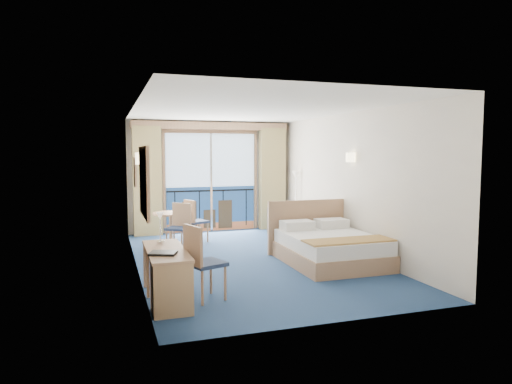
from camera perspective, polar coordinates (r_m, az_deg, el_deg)
The scene contains 22 objects.
floor at distance 8.39m, azimuth -0.69°, elevation -8.42°, with size 6.50×6.50×0.00m, color navy.
room_walls at distance 8.16m, azimuth -0.71°, elevation 3.81°, with size 4.04×6.54×2.72m.
balcony_door at distance 11.30m, azimuth -5.66°, elevation 0.90°, with size 2.36×0.03×2.52m.
curtain_left at distance 10.91m, azimuth -13.43°, elevation 1.33°, with size 0.65×0.22×2.55m, color tan.
curtain_right at distance 11.59m, azimuth 2.03°, elevation 1.67°, with size 0.65×0.22×2.55m, color tan.
pelmet at distance 11.17m, azimuth -5.56°, elevation 8.23°, with size 3.80×0.25×0.18m, color tan.
mirror at distance 6.31m, azimuth -13.78°, elevation 1.25°, with size 0.05×1.25×0.95m.
wall_print at distance 8.25m, azimuth -14.85°, elevation 2.43°, with size 0.04×0.42×0.52m.
sconce_left at distance 7.20m, azimuth -14.14°, elevation 4.08°, with size 0.18×0.18×0.18m, color beige.
sconce_right at distance 8.81m, azimuth 11.75°, elevation 4.27°, with size 0.18×0.18×0.18m, color beige.
bed at distance 8.17m, azimuth 9.10°, elevation -6.78°, with size 1.63×1.94×1.03m.
nightstand at distance 9.60m, azimuth 8.33°, elevation -5.19°, with size 0.39×0.37×0.51m, color tan.
phone at distance 9.59m, azimuth 8.32°, elevation -3.40°, with size 0.18×0.14×0.08m, color silver.
armchair at distance 10.58m, azimuth 3.96°, elevation -3.61°, with size 0.78×0.80×0.73m, color #4A4E5A.
floor_lamp at distance 11.01m, azimuth 5.01°, elevation 0.73°, with size 0.21×0.21×1.49m.
desk at distance 5.82m, azimuth -10.67°, elevation -10.75°, with size 0.50×1.45×0.68m.
desk_chair at distance 6.04m, azimuth -6.92°, elevation -8.21°, with size 0.56×0.56×1.01m.
folder at distance 5.84m, azimuth -11.53°, elevation -7.49°, with size 0.32×0.24×0.03m, color black.
desk_lamp at distance 6.49m, azimuth -11.90°, elevation -3.60°, with size 0.11×0.11×0.41m.
round_table at distance 9.84m, azimuth -10.62°, elevation -3.48°, with size 0.75×0.75×0.67m.
table_chair_a at distance 9.92m, azimuth -7.77°, elevation -3.30°, with size 0.53×0.53×0.93m.
table_chair_b at distance 9.21m, azimuth -9.55°, elevation -3.95°, with size 0.56×0.56×0.93m.
Camera 1 is at (-2.46, -7.78, 1.95)m, focal length 32.00 mm.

